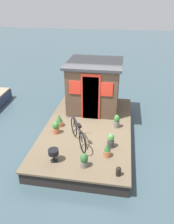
{
  "coord_description": "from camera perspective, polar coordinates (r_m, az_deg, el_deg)",
  "views": [
    {
      "loc": [
        -6.96,
        -1.13,
        4.75
      ],
      "look_at": [
        -0.2,
        0.0,
        1.17
      ],
      "focal_mm": 35.93,
      "sensor_mm": 36.0,
      "label": 1
    }
  ],
  "objects": [
    {
      "name": "ground_plane",
      "position": [
        8.51,
        0.22,
        -6.38
      ],
      "size": [
        60.0,
        60.0,
        0.0
      ],
      "primitive_type": "plane",
      "color": "#384C54"
    },
    {
      "name": "houseboat_deck",
      "position": [
        8.38,
        0.23,
        -5.04
      ],
      "size": [
        5.43,
        3.11,
        0.47
      ],
      "color": "brown",
      "rests_on": "ground_plane"
    },
    {
      "name": "houseboat_cabin",
      "position": [
        9.24,
        1.85,
        6.76
      ],
      "size": [
        2.16,
        2.18,
        1.98
      ],
      "color": "#4C3828",
      "rests_on": "houseboat_deck"
    },
    {
      "name": "bicycle",
      "position": [
        7.19,
        -2.33,
        -5.4
      ],
      "size": [
        1.45,
        0.81,
        0.8
      ],
      "color": "black",
      "rests_on": "houseboat_deck"
    },
    {
      "name": "potted_plant_fern",
      "position": [
        7.12,
        6.06,
        -7.3
      ],
      "size": [
        0.22,
        0.22,
        0.49
      ],
      "color": "#38383D",
      "rests_on": "houseboat_deck"
    },
    {
      "name": "potted_plant_geranium",
      "position": [
        6.36,
        -0.76,
        -12.2
      ],
      "size": [
        0.22,
        0.22,
        0.44
      ],
      "color": "slate",
      "rests_on": "houseboat_deck"
    },
    {
      "name": "potted_plant_lavender",
      "position": [
        8.25,
        -7.04,
        -2.14
      ],
      "size": [
        0.28,
        0.28,
        0.47
      ],
      "color": "#B2603D",
      "rests_on": "houseboat_deck"
    },
    {
      "name": "potted_plant_rosemary",
      "position": [
        7.85,
        -7.96,
        -3.96
      ],
      "size": [
        0.24,
        0.24,
        0.45
      ],
      "color": "#B2603D",
      "rests_on": "houseboat_deck"
    },
    {
      "name": "potted_plant_mint",
      "position": [
        6.74,
        5.19,
        -9.53
      ],
      "size": [
        0.23,
        0.23,
        0.48
      ],
      "color": "#B2603D",
      "rests_on": "houseboat_deck"
    },
    {
      "name": "potted_plant_thyme",
      "position": [
        8.16,
        7.56,
        -2.39
      ],
      "size": [
        0.21,
        0.21,
        0.5
      ],
      "color": "slate",
      "rests_on": "houseboat_deck"
    },
    {
      "name": "charcoal_grill",
      "position": [
        6.56,
        -8.54,
        -10.17
      ],
      "size": [
        0.31,
        0.31,
        0.4
      ],
      "color": "black",
      "rests_on": "houseboat_deck"
    },
    {
      "name": "mooring_bollard",
      "position": [
        6.2,
        8.01,
        -14.63
      ],
      "size": [
        0.14,
        0.14,
        0.28
      ],
      "color": "black",
      "rests_on": "houseboat_deck"
    }
  ]
}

